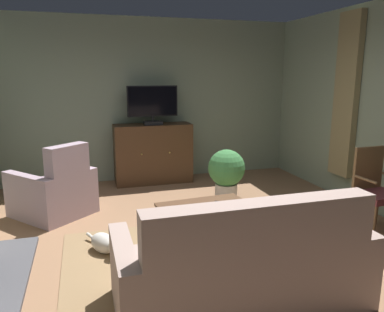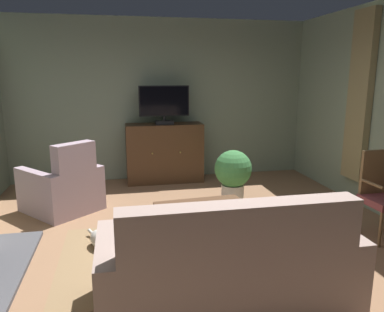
% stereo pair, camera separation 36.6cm
% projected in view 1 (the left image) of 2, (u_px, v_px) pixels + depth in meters
% --- Properties ---
extents(ground_plane, '(5.86, 6.65, 0.04)m').
position_uv_depth(ground_plane, '(200.00, 252.00, 4.05)').
color(ground_plane, '#936B4C').
extents(wall_back, '(5.86, 0.10, 2.81)m').
position_uv_depth(wall_back, '(148.00, 100.00, 6.62)').
color(wall_back, gray).
rests_on(wall_back, ground_plane).
extents(curtain_panel_far, '(0.10, 0.44, 2.36)m').
position_uv_depth(curtain_panel_far, '(346.00, 96.00, 5.44)').
color(curtain_panel_far, '#8E7F56').
extents(rug_central, '(2.76, 1.70, 0.01)m').
position_uv_depth(rug_central, '(197.00, 252.00, 3.98)').
color(rug_central, '#8E704C').
rests_on(rug_central, ground_plane).
extents(tv_cabinet, '(1.32, 0.49, 1.02)m').
position_uv_depth(tv_cabinet, '(153.00, 155.00, 6.49)').
color(tv_cabinet, black).
rests_on(tv_cabinet, ground_plane).
extents(television, '(0.85, 0.20, 0.65)m').
position_uv_depth(television, '(153.00, 104.00, 6.25)').
color(television, black).
rests_on(television, tv_cabinet).
extents(coffee_table, '(1.04, 0.66, 0.45)m').
position_uv_depth(coffee_table, '(205.00, 210.00, 4.09)').
color(coffee_table, brown).
rests_on(coffee_table, ground_plane).
extents(tv_remote, '(0.13, 0.17, 0.02)m').
position_uv_depth(tv_remote, '(216.00, 204.00, 4.10)').
color(tv_remote, black).
rests_on(tv_remote, coffee_table).
extents(folded_newspaper, '(0.35, 0.30, 0.01)m').
position_uv_depth(folded_newspaper, '(197.00, 210.00, 3.96)').
color(folded_newspaper, silver).
rests_on(folded_newspaper, coffee_table).
extents(sofa_floral, '(2.04, 0.89, 0.99)m').
position_uv_depth(sofa_floral, '(244.00, 269.00, 3.00)').
color(sofa_floral, '#A3897F').
rests_on(sofa_floral, ground_plane).
extents(armchair_in_far_corner, '(1.21, 1.22, 0.99)m').
position_uv_depth(armchair_in_far_corner, '(54.00, 192.00, 4.99)').
color(armchair_in_far_corner, '#AD93A3').
rests_on(armchair_in_far_corner, ground_plane).
extents(side_chair_mid_row, '(0.47, 0.45, 1.01)m').
position_uv_depth(side_chair_mid_row, '(374.00, 188.00, 4.47)').
color(side_chair_mid_row, brown).
rests_on(side_chair_mid_row, ground_plane).
extents(potted_plant_small_fern_corner, '(0.53, 0.53, 0.81)m').
position_uv_depth(potted_plant_small_fern_corner, '(226.00, 173.00, 5.38)').
color(potted_plant_small_fern_corner, beige).
rests_on(potted_plant_small_fern_corner, ground_plane).
extents(cat, '(0.37, 0.63, 0.23)m').
position_uv_depth(cat, '(106.00, 244.00, 3.94)').
color(cat, beige).
rests_on(cat, ground_plane).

